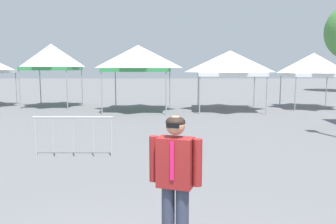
{
  "coord_description": "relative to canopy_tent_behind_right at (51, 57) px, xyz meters",
  "views": [
    {
      "loc": [
        0.22,
        -2.99,
        2.34
      ],
      "look_at": [
        0.13,
        4.97,
        1.3
      ],
      "focal_mm": 36.56,
      "sensor_mm": 36.0,
      "label": 1
    }
  ],
  "objects": [
    {
      "name": "canopy_tent_behind_right",
      "position": [
        0.0,
        0.0,
        0.0
      ],
      "size": [
        2.98,
        2.98,
        3.71
      ],
      "color": "#9E9EA3",
      "rests_on": "ground"
    },
    {
      "name": "canopy_tent_right_of_center",
      "position": [
        5.31,
        -1.85,
        -0.12
      ],
      "size": [
        3.55,
        3.55,
        3.52
      ],
      "color": "#9E9EA3",
      "rests_on": "ground"
    },
    {
      "name": "canopy_tent_behind_left",
      "position": [
        10.26,
        -1.63,
        -0.38
      ],
      "size": [
        3.66,
        3.66,
        3.24
      ],
      "color": "#9E9EA3",
      "rests_on": "ground"
    },
    {
      "name": "canopy_tent_far_right",
      "position": [
        15.16,
        -0.66,
        -0.45
      ],
      "size": [
        3.01,
        3.01,
        3.15
      ],
      "color": "#9E9EA3",
      "rests_on": "ground"
    },
    {
      "name": "person_foreground",
      "position": [
        7.15,
        -16.37,
        -1.91
      ],
      "size": [
        0.62,
        0.36,
        1.78
      ],
      "color": "#33384C",
      "rests_on": "ground"
    },
    {
      "name": "crowd_barrier_mid_lot",
      "position": [
        4.52,
        -11.54,
        -2.19
      ],
      "size": [
        2.1,
        0.06,
        1.08
      ],
      "color": "#B7BABF",
      "rests_on": "ground"
    }
  ]
}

